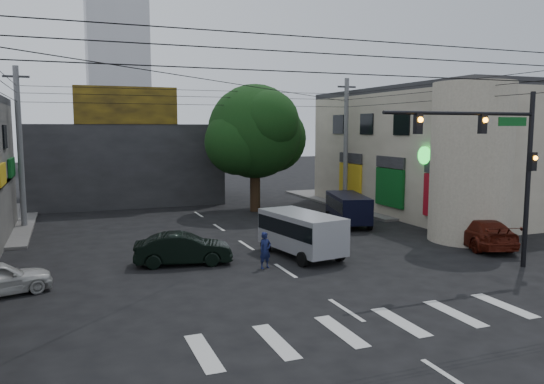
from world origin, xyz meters
TOP-DOWN VIEW (x-y plane):
  - ground at (0.00, 0.00)m, footprint 160.00×160.00m
  - sidewalk_far_right at (18.00, 18.00)m, footprint 16.00×16.00m
  - building_right at (18.00, 13.00)m, footprint 14.00×18.00m
  - corner_column at (11.00, 4.00)m, footprint 4.00×4.00m
  - building_far at (-4.00, 26.00)m, footprint 14.00×10.00m
  - billboard at (-4.00, 21.10)m, footprint 7.00×0.30m
  - tower_distant at (0.00, 70.00)m, footprint 9.00×9.00m
  - street_tree at (4.00, 17.00)m, footprint 6.40×6.40m
  - traffic_gantry at (7.82, -1.00)m, footprint 7.10×0.35m
  - utility_pole_far_left at (-10.50, 16.00)m, footprint 0.32×0.32m
  - utility_pole_far_right at (10.50, 16.00)m, footprint 0.32×0.32m
  - dark_sedan at (-3.63, 4.52)m, footprint 2.85×4.56m
  - maroon_sedan at (10.50, 2.69)m, footprint 4.39×5.84m
  - silver_minivan at (1.60, 3.97)m, footprint 5.15×3.34m
  - navy_van at (7.34, 9.93)m, footprint 5.44×4.05m
  - traffic_officer at (-0.62, 2.67)m, footprint 0.75×0.67m

SIDE VIEW (x-z plane):
  - ground at x=0.00m, z-range 0.00..0.00m
  - sidewalk_far_right at x=18.00m, z-range 0.00..0.15m
  - dark_sedan at x=-3.63m, z-range 0.00..1.34m
  - maroon_sedan at x=10.50m, z-range 0.00..1.41m
  - traffic_officer at x=-0.62m, z-range 0.00..1.51m
  - navy_van at x=7.34m, z-range 0.00..1.83m
  - silver_minivan at x=1.60m, z-range 0.00..1.96m
  - building_far at x=-4.00m, z-range 0.00..6.00m
  - building_right at x=18.00m, z-range 0.00..8.00m
  - corner_column at x=11.00m, z-range 0.00..8.00m
  - utility_pole_far_left at x=-10.50m, z-range 0.00..9.20m
  - utility_pole_far_right at x=10.50m, z-range 0.00..9.20m
  - traffic_gantry at x=7.82m, z-range 1.23..8.43m
  - street_tree at x=4.00m, z-range 1.12..9.82m
  - billboard at x=-4.00m, z-range 6.00..8.60m
  - tower_distant at x=0.00m, z-range 0.00..44.00m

